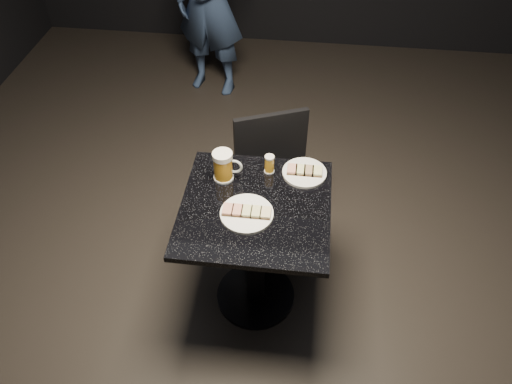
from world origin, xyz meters
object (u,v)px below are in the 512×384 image
chair (276,181)px  plate_large (247,214)px  plate_small (304,173)px  beer_tumbler (269,164)px  table (256,239)px  patron (210,0)px  beer_mug (224,166)px

chair → plate_large: bearing=-100.9°
plate_small → beer_tumbler: size_ratio=2.24×
beer_tumbler → plate_small: bearing=1.0°
plate_small → table: (-0.21, -0.25, -0.25)m
plate_small → chair: bearing=128.6°
patron → table: (0.61, -2.11, -0.27)m
table → beer_tumbler: bearing=80.9°
patron → beer_tumbler: (0.65, -1.87, 0.02)m
plate_small → table: size_ratio=0.29×
table → beer_mug: size_ratio=4.75×
patron → beer_mug: patron is taller
plate_large → patron: (-0.58, 2.17, 0.02)m
patron → table: size_ratio=2.06×
plate_large → table: bearing=61.9°
patron → chair: bearing=-55.4°
plate_small → table: plate_small is taller
patron → beer_mug: 1.99m
plate_large → patron: size_ratio=0.16×
table → plate_small: bearing=49.0°
plate_small → chair: (-0.15, 0.19, -0.26)m
plate_small → chair: 0.35m
beer_mug → table: bearing=-44.1°
beer_mug → patron: bearing=102.8°
plate_small → plate_large: bearing=-128.8°
table → beer_tumbler: size_ratio=7.65×
plate_small → patron: 2.04m
plate_large → plate_small: same height
patron → plate_large: bearing=-62.5°
beer_mug → chair: size_ratio=0.18×
patron → chair: size_ratio=1.77×
beer_mug → plate_large: bearing=-58.4°
plate_large → chair: 0.57m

